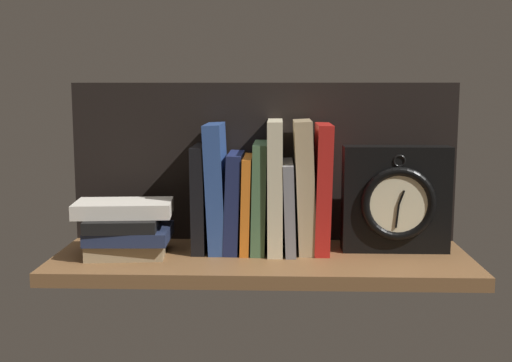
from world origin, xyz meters
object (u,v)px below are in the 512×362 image
(framed_clock, at_px, (396,200))
(book_blue_modern, at_px, (217,187))
(book_green_romantic, at_px, (260,196))
(book_red_requiem, at_px, (322,188))
(book_navy_bierce, at_px, (234,201))
(book_cream_twain, at_px, (275,186))
(book_black_skeptic, at_px, (201,197))
(book_orange_pandolfini, at_px, (247,203))
(book_gray_chess, at_px, (289,206))
(book_stack_side, at_px, (126,228))
(book_tan_shortstories, at_px, (304,186))

(framed_clock, bearing_deg, book_blue_modern, 178.53)
(book_green_romantic, distance_m, book_red_requiem, 0.12)
(book_navy_bierce, bearing_deg, book_green_romantic, 0.00)
(book_cream_twain, height_order, book_red_requiem, book_cream_twain)
(book_black_skeptic, height_order, book_green_romantic, book_green_romantic)
(book_black_skeptic, relative_size, book_blue_modern, 0.83)
(book_green_romantic, relative_size, framed_clock, 1.03)
(book_black_skeptic, height_order, framed_clock, same)
(book_orange_pandolfini, distance_m, book_green_romantic, 0.03)
(book_orange_pandolfini, height_order, book_cream_twain, book_cream_twain)
(book_gray_chess, bearing_deg, book_black_skeptic, 180.00)
(book_stack_side, bearing_deg, framed_clock, 5.15)
(book_cream_twain, bearing_deg, book_red_requiem, 0.00)
(book_navy_bierce, bearing_deg, book_stack_side, -164.65)
(book_orange_pandolfini, height_order, book_stack_side, book_orange_pandolfini)
(book_navy_bierce, distance_m, book_stack_side, 0.21)
(book_blue_modern, bearing_deg, framed_clock, -1.47)
(book_red_requiem, bearing_deg, book_orange_pandolfini, 180.00)
(book_navy_bierce, xyz_separation_m, book_orange_pandolfini, (0.03, 0.00, -0.00))
(book_black_skeptic, height_order, book_cream_twain, book_cream_twain)
(book_blue_modern, bearing_deg, book_cream_twain, 0.00)
(book_navy_bierce, height_order, book_green_romantic, book_green_romantic)
(book_black_skeptic, xyz_separation_m, book_cream_twain, (0.14, 0.00, 0.02))
(book_cream_twain, distance_m, book_stack_side, 0.29)
(book_black_skeptic, height_order, book_tan_shortstories, book_tan_shortstories)
(book_tan_shortstories, bearing_deg, book_stack_side, -170.73)
(book_black_skeptic, height_order, book_stack_side, book_black_skeptic)
(book_blue_modern, bearing_deg, book_black_skeptic, 180.00)
(book_cream_twain, relative_size, framed_clock, 1.24)
(book_gray_chess, relative_size, book_tan_shortstories, 0.68)
(book_orange_pandolfini, bearing_deg, book_stack_side, -166.30)
(book_black_skeptic, height_order, book_blue_modern, book_blue_modern)
(book_black_skeptic, bearing_deg, book_orange_pandolfini, 0.00)
(book_blue_modern, xyz_separation_m, framed_clock, (0.34, -0.01, -0.02))
(book_green_romantic, xyz_separation_m, book_gray_chess, (0.06, 0.00, -0.02))
(book_tan_shortstories, bearing_deg, book_green_romantic, 180.00)
(book_cream_twain, distance_m, book_red_requiem, 0.09)
(book_green_romantic, distance_m, book_cream_twain, 0.04)
(book_tan_shortstories, relative_size, book_red_requiem, 1.03)
(book_navy_bierce, distance_m, book_green_romantic, 0.05)
(book_cream_twain, bearing_deg, book_green_romantic, 180.00)
(book_gray_chess, xyz_separation_m, framed_clock, (0.20, -0.01, 0.02))
(book_blue_modern, distance_m, book_cream_twain, 0.11)
(book_navy_bierce, xyz_separation_m, book_gray_chess, (0.11, 0.00, -0.01))
(book_navy_bierce, relative_size, book_tan_shortstories, 0.75)
(book_navy_bierce, relative_size, book_orange_pandolfini, 1.03)
(book_tan_shortstories, height_order, framed_clock, book_tan_shortstories)
(book_green_romantic, distance_m, book_stack_side, 0.26)
(book_black_skeptic, distance_m, book_navy_bierce, 0.07)
(book_cream_twain, relative_size, book_tan_shortstories, 1.00)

